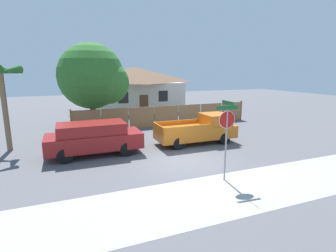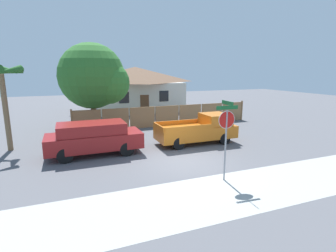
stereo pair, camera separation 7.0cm
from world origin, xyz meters
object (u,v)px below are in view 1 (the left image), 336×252
object	(u,v)px
house	(135,88)
stop_sign	(227,127)
oak_tree	(95,78)
red_suv	(94,137)
palm_tree	(1,78)
orange_pickup	(199,130)

from	to	relation	value
house	stop_sign	distance (m)	20.48
oak_tree	red_suv	size ratio (longest dim) A/B	1.31
house	oak_tree	size ratio (longest dim) A/B	1.56
palm_tree	stop_sign	size ratio (longest dim) A/B	1.44
red_suv	stop_sign	bearing A→B (deg)	-49.36
red_suv	palm_tree	bearing A→B (deg)	149.70
red_suv	orange_pickup	world-z (taller)	orange_pickup
oak_tree	stop_sign	world-z (taller)	oak_tree
red_suv	oak_tree	bearing A→B (deg)	81.86
oak_tree	orange_pickup	distance (m)	8.82
orange_pickup	stop_sign	bearing A→B (deg)	-107.63
red_suv	stop_sign	size ratio (longest dim) A/B	1.51
oak_tree	orange_pickup	size ratio (longest dim) A/B	1.31
oak_tree	stop_sign	distance (m)	12.34
oak_tree	orange_pickup	bearing A→B (deg)	-49.77
orange_pickup	stop_sign	xyz separation A→B (m)	(-1.73, -5.36, 1.36)
house	red_suv	size ratio (longest dim) A/B	2.05
red_suv	orange_pickup	xyz separation A→B (m)	(6.28, -0.00, -0.11)
oak_tree	stop_sign	xyz separation A→B (m)	(3.61, -11.68, -1.68)
palm_tree	stop_sign	bearing A→B (deg)	-41.72
oak_tree	palm_tree	world-z (taller)	oak_tree
palm_tree	orange_pickup	size ratio (longest dim) A/B	0.96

